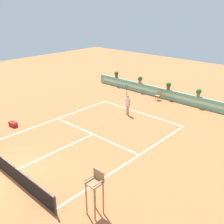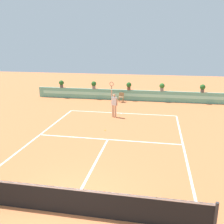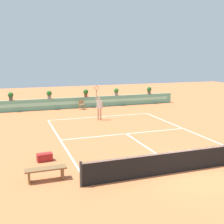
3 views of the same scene
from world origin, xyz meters
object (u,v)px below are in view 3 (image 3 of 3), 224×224
object	(u,v)px
potted_plant_centre	(86,93)
potted_plant_far_left	(11,96)
gear_bag	(45,157)
tennis_ball_near_baseline	(112,129)
bench_courtside	(46,171)
ball_kid_chair	(82,104)
potted_plant_far_right	(149,90)
potted_plant_left	(49,94)
potted_plant_right	(116,91)
tennis_player	(99,106)

from	to	relation	value
potted_plant_centre	potted_plant_far_left	bearing A→B (deg)	180.00
gear_bag	potted_plant_centre	distance (m)	14.25
tennis_ball_near_baseline	potted_plant_centre	distance (m)	8.73
bench_courtside	tennis_ball_near_baseline	size ratio (longest dim) A/B	23.53
ball_kid_chair	gear_bag	size ratio (longest dim) A/B	1.21
potted_plant_far_right	potted_plant_left	bearing A→B (deg)	180.00
potted_plant_centre	potted_plant_far_left	distance (m)	6.63
potted_plant_far_right	potted_plant_far_left	distance (m)	13.20
tennis_ball_near_baseline	potted_plant_left	bearing A→B (deg)	108.81
gear_bag	potted_plant_centre	bearing A→B (deg)	67.88
gear_bag	potted_plant_far_right	distance (m)	17.79
potted_plant_far_left	potted_plant_right	bearing A→B (deg)	0.00
tennis_player	potted_plant_far_left	world-z (taller)	tennis_player
tennis_ball_near_baseline	potted_plant_right	xyz separation A→B (m)	(3.47, 8.61, 1.38)
tennis_player	potted_plant_left	world-z (taller)	tennis_player
bench_courtside	potted_plant_far_right	world-z (taller)	potted_plant_far_right
gear_bag	tennis_ball_near_baseline	world-z (taller)	gear_bag
tennis_ball_near_baseline	potted_plant_far_right	size ratio (longest dim) A/B	0.09
potted_plant_right	potted_plant_far_left	distance (m)	9.66
gear_bag	tennis_player	world-z (taller)	tennis_player
potted_plant_left	potted_plant_centre	distance (m)	3.37
bench_courtside	potted_plant_left	world-z (taller)	potted_plant_left
bench_courtside	gear_bag	bearing A→B (deg)	84.78
tennis_player	potted_plant_centre	xyz separation A→B (m)	(0.40, 5.61, 0.36)
potted_plant_right	potted_plant_centre	bearing A→B (deg)	180.00
potted_plant_far_right	tennis_ball_near_baseline	bearing A→B (deg)	-129.10
potted_plant_left	potted_plant_centre	size ratio (longest dim) A/B	1.00
tennis_player	potted_plant_far_right	distance (m)	8.95
potted_plant_far_left	bench_courtside	bearing A→B (deg)	-85.95
ball_kid_chair	potted_plant_centre	xyz separation A→B (m)	(0.59, 0.73, 0.93)
potted_plant_right	potted_plant_far_right	bearing A→B (deg)	0.00
ball_kid_chair	tennis_player	bearing A→B (deg)	-87.78
tennis_player	potted_plant_left	bearing A→B (deg)	117.87
bench_courtside	potted_plant_left	distance (m)	15.54
potted_plant_right	potted_plant_far_right	xyz separation A→B (m)	(3.53, 0.00, 0.00)
bench_courtside	potted_plant_far_left	distance (m)	15.43
tennis_player	potted_plant_right	world-z (taller)	tennis_player
potted_plant_right	bench_courtside	bearing A→B (deg)	-119.19
potted_plant_centre	potted_plant_far_right	size ratio (longest dim) A/B	1.00
ball_kid_chair	tennis_ball_near_baseline	distance (m)	7.89
potted_plant_left	potted_plant_far_right	world-z (taller)	same
ball_kid_chair	potted_plant_left	distance (m)	3.02
tennis_player	potted_plant_right	xyz separation A→B (m)	(3.43, 5.61, 0.36)
potted_plant_right	potted_plant_far_left	xyz separation A→B (m)	(-9.66, 0.00, 0.00)
tennis_ball_near_baseline	potted_plant_left	size ratio (longest dim) A/B	0.09
bench_courtside	potted_plant_far_right	xyz separation A→B (m)	(12.11, 15.35, 1.04)
bench_courtside	potted_plant_centre	world-z (taller)	potted_plant_centre
potted_plant_left	ball_kid_chair	bearing A→B (deg)	-14.77
ball_kid_chair	potted_plant_far_left	world-z (taller)	potted_plant_far_left
potted_plant_left	potted_plant_far_left	bearing A→B (deg)	180.00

